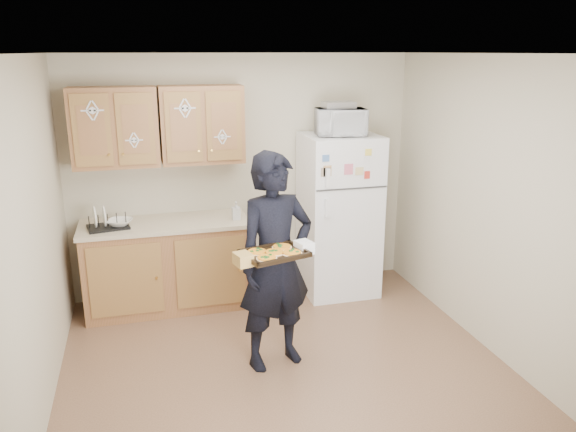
% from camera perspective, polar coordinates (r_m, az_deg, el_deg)
% --- Properties ---
extents(floor, '(3.60, 3.60, 0.00)m').
position_cam_1_polar(floor, '(4.78, -0.14, -15.34)').
color(floor, brown).
rests_on(floor, ground).
extents(ceiling, '(3.60, 3.60, 0.00)m').
position_cam_1_polar(ceiling, '(4.06, -0.16, 16.18)').
color(ceiling, silver).
rests_on(ceiling, wall_back).
extents(wall_back, '(3.60, 0.04, 2.50)m').
position_cam_1_polar(wall_back, '(5.96, -4.60, 4.10)').
color(wall_back, '#BCB298').
rests_on(wall_back, floor).
extents(wall_front, '(3.60, 0.04, 2.50)m').
position_cam_1_polar(wall_front, '(2.69, 9.95, -11.98)').
color(wall_front, '#BCB298').
rests_on(wall_front, floor).
extents(wall_left, '(0.04, 3.60, 2.50)m').
position_cam_1_polar(wall_left, '(4.20, -24.66, -2.70)').
color(wall_left, '#BCB298').
rests_on(wall_left, floor).
extents(wall_right, '(0.04, 3.60, 2.50)m').
position_cam_1_polar(wall_right, '(5.01, 20.17, 0.75)').
color(wall_right, '#BCB298').
rests_on(wall_right, floor).
extents(refrigerator, '(0.75, 0.70, 1.70)m').
position_cam_1_polar(refrigerator, '(5.96, 5.17, 0.10)').
color(refrigerator, white).
rests_on(refrigerator, floor).
extents(base_cabinet, '(1.60, 0.60, 0.86)m').
position_cam_1_polar(base_cabinet, '(5.80, -12.13, -5.04)').
color(base_cabinet, brown).
rests_on(base_cabinet, floor).
extents(countertop, '(1.64, 0.64, 0.04)m').
position_cam_1_polar(countertop, '(5.66, -12.41, -0.79)').
color(countertop, beige).
rests_on(countertop, base_cabinet).
extents(upper_cab_left, '(0.80, 0.33, 0.75)m').
position_cam_1_polar(upper_cab_left, '(5.59, -17.21, 8.60)').
color(upper_cab_left, brown).
rests_on(upper_cab_left, wall_back).
extents(upper_cab_right, '(0.80, 0.33, 0.75)m').
position_cam_1_polar(upper_cab_right, '(5.62, -8.75, 9.17)').
color(upper_cab_right, brown).
rests_on(upper_cab_right, wall_back).
extents(cereal_box, '(0.20, 0.07, 0.32)m').
position_cam_1_polar(cereal_box, '(6.57, 8.54, -4.78)').
color(cereal_box, '#E5AB50').
rests_on(cereal_box, floor).
extents(person, '(0.74, 0.58, 1.79)m').
position_cam_1_polar(person, '(4.50, -1.26, -4.72)').
color(person, black).
rests_on(person, floor).
extents(baking_tray, '(0.53, 0.44, 0.04)m').
position_cam_1_polar(baking_tray, '(4.16, -1.38, -3.91)').
color(baking_tray, black).
rests_on(baking_tray, person).
extents(pizza_front_left, '(0.15, 0.15, 0.02)m').
position_cam_1_polar(pizza_front_left, '(4.04, -2.19, -4.27)').
color(pizza_front_left, orange).
rests_on(pizza_front_left, baking_tray).
extents(pizza_front_right, '(0.15, 0.15, 0.02)m').
position_cam_1_polar(pizza_front_right, '(4.14, 0.41, -3.75)').
color(pizza_front_right, orange).
rests_on(pizza_front_right, baking_tray).
extents(pizza_back_left, '(0.15, 0.15, 0.02)m').
position_cam_1_polar(pizza_back_left, '(4.17, -3.17, -3.63)').
color(pizza_back_left, orange).
rests_on(pizza_back_left, baking_tray).
extents(pizza_back_right, '(0.15, 0.15, 0.02)m').
position_cam_1_polar(pizza_back_right, '(4.26, -0.63, -3.14)').
color(pizza_back_right, orange).
rests_on(pizza_back_right, baking_tray).
extents(pizza_center, '(0.15, 0.15, 0.02)m').
position_cam_1_polar(pizza_center, '(4.15, -1.39, -3.69)').
color(pizza_center, orange).
rests_on(pizza_center, baking_tray).
extents(microwave, '(0.52, 0.39, 0.27)m').
position_cam_1_polar(microwave, '(5.70, 5.36, 9.48)').
color(microwave, white).
rests_on(microwave, refrigerator).
extents(foil_pan, '(0.31, 0.22, 0.07)m').
position_cam_1_polar(foil_pan, '(5.71, 5.15, 11.18)').
color(foil_pan, silver).
rests_on(foil_pan, microwave).
extents(dish_rack, '(0.42, 0.34, 0.15)m').
position_cam_1_polar(dish_rack, '(5.58, -17.85, -0.43)').
color(dish_rack, black).
rests_on(dish_rack, countertop).
extents(bowl, '(0.29, 0.29, 0.06)m').
position_cam_1_polar(bowl, '(5.58, -16.71, -0.62)').
color(bowl, white).
rests_on(bowl, dish_rack).
extents(soap_bottle, '(0.08, 0.08, 0.18)m').
position_cam_1_polar(soap_bottle, '(5.60, -5.29, 0.55)').
color(soap_bottle, white).
rests_on(soap_bottle, countertop).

